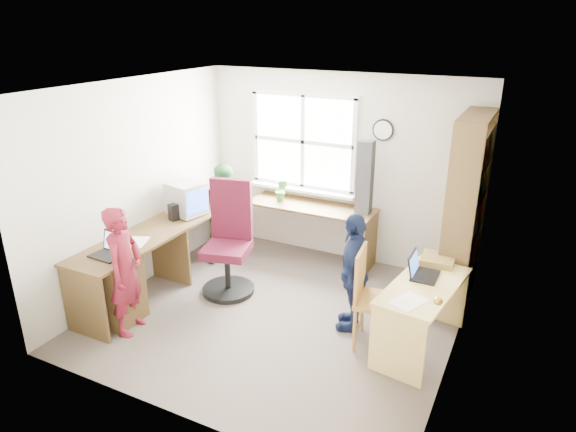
% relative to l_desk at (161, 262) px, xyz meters
% --- Properties ---
extents(room, '(3.64, 3.44, 2.44)m').
position_rel_l_desk_xyz_m(room, '(1.32, 0.38, 0.76)').
color(room, '#4B423B').
rests_on(room, ground).
extents(l_desk, '(2.38, 2.95, 0.75)m').
position_rel_l_desk_xyz_m(l_desk, '(0.00, 0.00, 0.00)').
color(l_desk, brown).
rests_on(l_desk, ground).
extents(right_desk, '(0.70, 1.24, 0.68)m').
position_rel_l_desk_xyz_m(right_desk, '(2.80, 0.38, 0.04)').
color(right_desk, '#F1D278').
rests_on(right_desk, ground).
extents(bookshelf, '(0.30, 1.02, 2.10)m').
position_rel_l_desk_xyz_m(bookshelf, '(2.96, 1.47, 0.55)').
color(bookshelf, brown).
rests_on(bookshelf, ground).
extents(swivel_chair, '(0.74, 0.74, 1.30)m').
position_rel_l_desk_xyz_m(swivel_chair, '(0.55, 0.54, 0.10)').
color(swivel_chair, black).
rests_on(swivel_chair, ground).
extents(wooden_chair, '(0.48, 0.48, 0.99)m').
position_rel_l_desk_xyz_m(wooden_chair, '(2.35, 0.23, 0.08)').
color(wooden_chair, '#BD873F').
rests_on(wooden_chair, ground).
extents(crt_monitor, '(0.48, 0.45, 0.40)m').
position_rel_l_desk_xyz_m(crt_monitor, '(-0.17, 0.73, 0.50)').
color(crt_monitor, '#A4A2A7').
rests_on(crt_monitor, l_desk).
extents(laptop_left, '(0.34, 0.29, 0.22)m').
position_rel_l_desk_xyz_m(laptop_left, '(-0.16, -0.55, 0.35)').
color(laptop_left, black).
rests_on(laptop_left, l_desk).
extents(laptop_right, '(0.27, 0.33, 0.22)m').
position_rel_l_desk_xyz_m(laptop_right, '(2.72, 0.54, 0.28)').
color(laptop_right, black).
rests_on(laptop_right, right_desk).
extents(speaker_a, '(0.13, 0.13, 0.20)m').
position_rel_l_desk_xyz_m(speaker_a, '(-0.19, 0.51, 0.39)').
color(speaker_a, black).
rests_on(speaker_a, l_desk).
extents(speaker_b, '(0.10, 0.10, 0.18)m').
position_rel_l_desk_xyz_m(speaker_b, '(-0.19, 1.17, 0.39)').
color(speaker_b, black).
rests_on(speaker_b, l_desk).
extents(cd_tower, '(0.18, 0.16, 0.90)m').
position_rel_l_desk_xyz_m(cd_tower, '(1.73, 1.75, 0.74)').
color(cd_tower, black).
rests_on(cd_tower, l_desk).
extents(game_box, '(0.34, 0.34, 0.06)m').
position_rel_l_desk_xyz_m(game_box, '(2.82, 0.90, 0.26)').
color(game_box, red).
rests_on(game_box, right_desk).
extents(paper_a, '(0.30, 0.35, 0.00)m').
position_rel_l_desk_xyz_m(paper_a, '(-0.14, -0.19, 0.30)').
color(paper_a, white).
rests_on(paper_a, l_desk).
extents(paper_b, '(0.33, 0.38, 0.00)m').
position_rel_l_desk_xyz_m(paper_b, '(2.75, 0.01, 0.23)').
color(paper_b, white).
rests_on(paper_b, right_desk).
extents(potted_plant, '(0.18, 0.15, 0.30)m').
position_rel_l_desk_xyz_m(potted_plant, '(0.64, 1.67, 0.44)').
color(potted_plant, '#347930').
rests_on(potted_plant, l_desk).
extents(person_red, '(0.43, 0.55, 1.33)m').
position_rel_l_desk_xyz_m(person_red, '(0.10, -0.64, 0.21)').
color(person_red, maroon).
rests_on(person_red, ground).
extents(person_green, '(0.70, 0.77, 1.28)m').
position_rel_l_desk_xyz_m(person_green, '(0.08, 1.24, 0.18)').
color(person_green, '#2B6C36').
rests_on(person_green, ground).
extents(person_navy, '(0.46, 0.78, 1.25)m').
position_rel_l_desk_xyz_m(person_navy, '(2.10, 0.43, 0.17)').
color(person_navy, '#141D3E').
rests_on(person_navy, ground).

